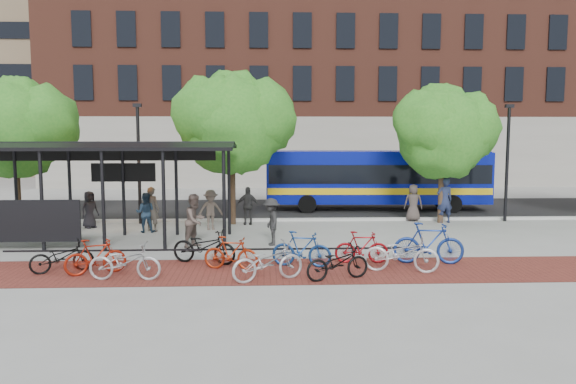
{
  "coord_description": "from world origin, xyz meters",
  "views": [
    {
      "loc": [
        -1.64,
        -20.55,
        3.92
      ],
      "look_at": [
        -0.73,
        1.15,
        1.6
      ],
      "focal_mm": 35.0,
      "sensor_mm": 36.0,
      "label": 1
    }
  ],
  "objects_px": {
    "tree_a": "(17,124)",
    "pedestrian_8": "(195,221)",
    "bike_0": "(62,257)",
    "bike_7": "(302,249)",
    "bike_9": "(362,247)",
    "bike_11": "(429,243)",
    "bike_10": "(401,253)",
    "tree_b": "(234,119)",
    "bike_6": "(268,262)",
    "pedestrian_2": "(145,213)",
    "bike_2": "(125,262)",
    "bus": "(377,176)",
    "bus_shelter": "(80,158)",
    "bike_4": "(204,246)",
    "tree_c": "(444,129)",
    "pedestrian_3": "(211,210)",
    "lamp_post_right": "(507,159)",
    "lamp_post_left": "(139,160)",
    "bike_5": "(231,253)",
    "bike_1": "(95,257)",
    "pedestrian_0": "(90,210)",
    "pedestrian_1": "(152,209)",
    "pedestrian_7": "(445,200)",
    "pedestrian_6": "(413,203)",
    "bike_8": "(337,263)",
    "pedestrian_9": "(271,222)",
    "pedestrian_4": "(248,206)"
  },
  "relations": [
    {
      "from": "pedestrian_4",
      "to": "bike_6",
      "type": "bearing_deg",
      "value": -80.08
    },
    {
      "from": "tree_b",
      "to": "bike_5",
      "type": "relative_size",
      "value": 4.01
    },
    {
      "from": "bike_9",
      "to": "lamp_post_right",
      "type": "bearing_deg",
      "value": -41.07
    },
    {
      "from": "bus",
      "to": "pedestrian_0",
      "type": "relative_size",
      "value": 7.3
    },
    {
      "from": "bike_10",
      "to": "pedestrian_3",
      "type": "relative_size",
      "value": 1.29
    },
    {
      "from": "bus",
      "to": "bike_5",
      "type": "height_order",
      "value": "bus"
    },
    {
      "from": "bike_4",
      "to": "bike_5",
      "type": "relative_size",
      "value": 1.24
    },
    {
      "from": "tree_c",
      "to": "bike_8",
      "type": "distance_m",
      "value": 11.57
    },
    {
      "from": "tree_a",
      "to": "pedestrian_8",
      "type": "distance_m",
      "value": 9.84
    },
    {
      "from": "tree_a",
      "to": "pedestrian_9",
      "type": "bearing_deg",
      "value": -23.85
    },
    {
      "from": "bike_11",
      "to": "pedestrian_2",
      "type": "relative_size",
      "value": 1.33
    },
    {
      "from": "lamp_post_left",
      "to": "bike_4",
      "type": "distance_m",
      "value": 8.66
    },
    {
      "from": "bike_1",
      "to": "pedestrian_0",
      "type": "bearing_deg",
      "value": -6.16
    },
    {
      "from": "tree_a",
      "to": "pedestrian_9",
      "type": "relative_size",
      "value": 3.75
    },
    {
      "from": "lamp_post_left",
      "to": "pedestrian_2",
      "type": "distance_m",
      "value": 2.99
    },
    {
      "from": "bus_shelter",
      "to": "bike_4",
      "type": "relative_size",
      "value": 5.28
    },
    {
      "from": "bus_shelter",
      "to": "bike_1",
      "type": "relative_size",
      "value": 6.37
    },
    {
      "from": "bus",
      "to": "pedestrian_2",
      "type": "relative_size",
      "value": 7.11
    },
    {
      "from": "lamp_post_left",
      "to": "lamp_post_right",
      "type": "xyz_separation_m",
      "value": [
        16.0,
        0.0,
        0.0
      ]
    },
    {
      "from": "lamp_post_right",
      "to": "pedestrian_4",
      "type": "bearing_deg",
      "value": -177.88
    },
    {
      "from": "tree_c",
      "to": "bike_0",
      "type": "height_order",
      "value": "tree_c"
    },
    {
      "from": "bike_8",
      "to": "bike_9",
      "type": "xyz_separation_m",
      "value": [
        0.97,
        1.87,
        0.01
      ]
    },
    {
      "from": "bike_7",
      "to": "bus_shelter",
      "type": "bearing_deg",
      "value": 75.96
    },
    {
      "from": "lamp_post_left",
      "to": "bike_5",
      "type": "height_order",
      "value": "lamp_post_left"
    },
    {
      "from": "pedestrian_3",
      "to": "pedestrian_6",
      "type": "xyz_separation_m",
      "value": [
        8.75,
        1.87,
        0.01
      ]
    },
    {
      "from": "tree_c",
      "to": "bike_10",
      "type": "relative_size",
      "value": 2.84
    },
    {
      "from": "pedestrian_2",
      "to": "bike_2",
      "type": "bearing_deg",
      "value": 96.81
    },
    {
      "from": "tree_b",
      "to": "bike_1",
      "type": "xyz_separation_m",
      "value": [
        -3.41,
        -8.51,
        -3.96
      ]
    },
    {
      "from": "bike_9",
      "to": "bike_11",
      "type": "bearing_deg",
      "value": -91.16
    },
    {
      "from": "bike_10",
      "to": "bus",
      "type": "bearing_deg",
      "value": 4.54
    },
    {
      "from": "bike_7",
      "to": "pedestrian_2",
      "type": "relative_size",
      "value": 1.12
    },
    {
      "from": "tree_a",
      "to": "bike_0",
      "type": "bearing_deg",
      "value": -60.9
    },
    {
      "from": "lamp_post_right",
      "to": "pedestrian_6",
      "type": "distance_m",
      "value": 4.51
    },
    {
      "from": "pedestrian_1",
      "to": "pedestrian_7",
      "type": "relative_size",
      "value": 0.9
    },
    {
      "from": "lamp_post_right",
      "to": "bike_10",
      "type": "height_order",
      "value": "lamp_post_right"
    },
    {
      "from": "bike_1",
      "to": "bike_10",
      "type": "bearing_deg",
      "value": -114.79
    },
    {
      "from": "lamp_post_left",
      "to": "bike_11",
      "type": "height_order",
      "value": "lamp_post_left"
    },
    {
      "from": "tree_a",
      "to": "tree_b",
      "type": "xyz_separation_m",
      "value": [
        9.0,
        0.0,
        0.22
      ]
    },
    {
      "from": "pedestrian_1",
      "to": "bike_0",
      "type": "bearing_deg",
      "value": 100.9
    },
    {
      "from": "tree_b",
      "to": "bike_6",
      "type": "bearing_deg",
      "value": -81.91
    },
    {
      "from": "tree_c",
      "to": "lamp_post_left",
      "type": "xyz_separation_m",
      "value": [
        -13.09,
        0.25,
        -1.31
      ]
    },
    {
      "from": "lamp_post_right",
      "to": "pedestrian_8",
      "type": "relative_size",
      "value": 2.8
    },
    {
      "from": "pedestrian_6",
      "to": "pedestrian_8",
      "type": "xyz_separation_m",
      "value": [
        -8.95,
        -5.3,
        0.1
      ]
    },
    {
      "from": "bike_9",
      "to": "bike_10",
      "type": "height_order",
      "value": "bike_10"
    },
    {
      "from": "bike_6",
      "to": "bus_shelter",
      "type": "bearing_deg",
      "value": 28.59
    },
    {
      "from": "pedestrian_0",
      "to": "bike_7",
      "type": "bearing_deg",
      "value": -89.69
    },
    {
      "from": "bus_shelter",
      "to": "pedestrian_2",
      "type": "bearing_deg",
      "value": 46.76
    },
    {
      "from": "bike_11",
      "to": "tree_b",
      "type": "bearing_deg",
      "value": 47.12
    },
    {
      "from": "bike_0",
      "to": "bike_7",
      "type": "distance_m",
      "value": 6.77
    },
    {
      "from": "bus_shelter",
      "to": "pedestrian_8",
      "type": "xyz_separation_m",
      "value": [
        4.11,
        -1.02,
        -2.08
      ]
    }
  ]
}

